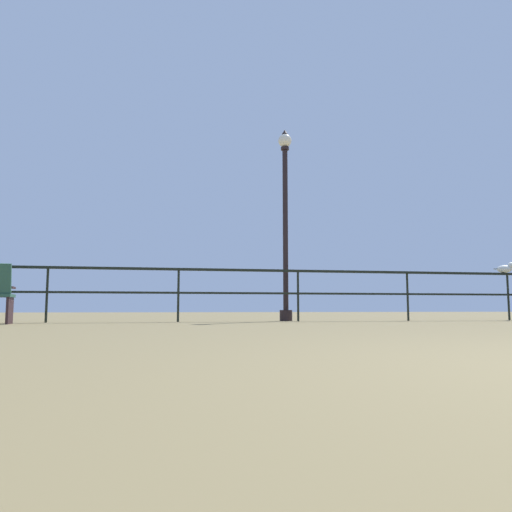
{
  "coord_description": "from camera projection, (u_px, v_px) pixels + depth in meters",
  "views": [
    {
      "loc": [
        -2.64,
        -1.19,
        0.26
      ],
      "look_at": [
        -0.94,
        7.79,
        1.22
      ],
      "focal_mm": 34.67,
      "sensor_mm": 36.0,
      "label": 1
    }
  ],
  "objects": [
    {
      "name": "seagull_on_rail",
      "position": [
        506.0,
        268.0,
        10.68
      ],
      "size": [
        0.39,
        0.35,
        0.22
      ],
      "color": "silver",
      "rests_on": "pier_railing"
    },
    {
      "name": "lamppost_center",
      "position": [
        285.0,
        215.0,
        10.2
      ],
      "size": [
        0.28,
        0.28,
        4.0
      ],
      "color": "black",
      "rests_on": "ground_plane"
    },
    {
      "name": "pier_railing",
      "position": [
        298.0,
        283.0,
        9.8
      ],
      "size": [
        18.81,
        0.05,
        1.02
      ],
      "color": "black",
      "rests_on": "ground_plane"
    }
  ]
}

